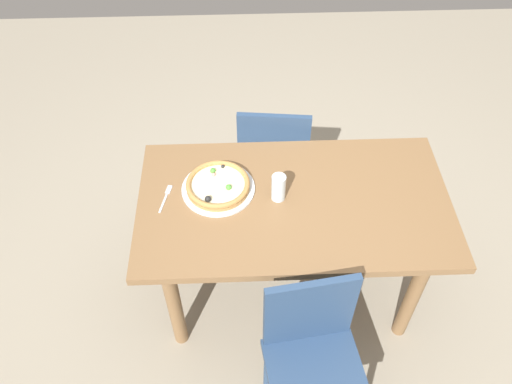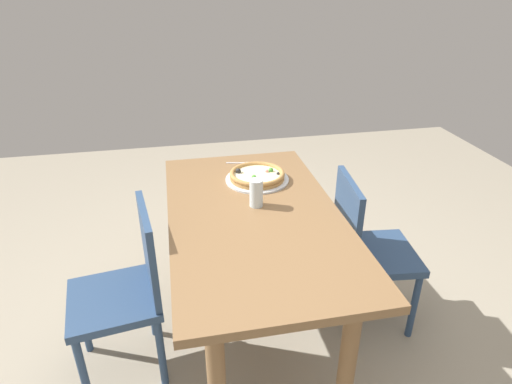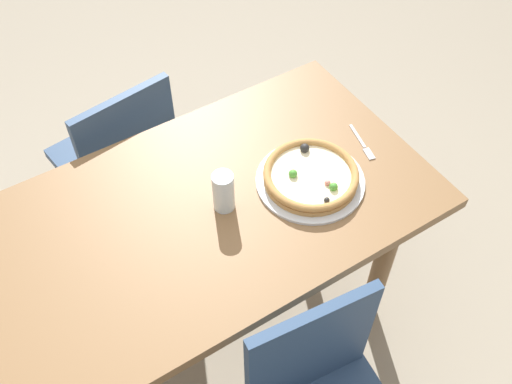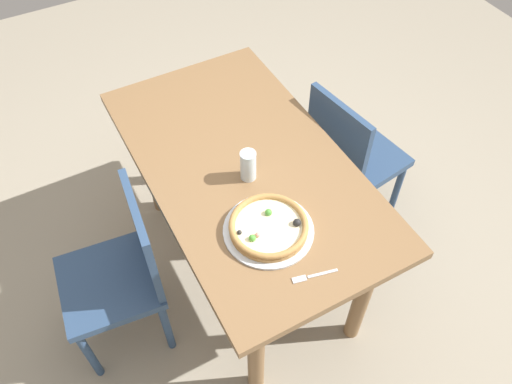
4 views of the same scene
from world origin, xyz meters
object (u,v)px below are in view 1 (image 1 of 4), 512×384
Objects in this scene: fork at (166,196)px; chair_near at (313,358)px; pizza at (218,185)px; drinking_glass at (279,187)px; dining_table at (293,217)px; plate at (218,189)px; chair_far at (273,155)px.

chair_near is at bearing -123.24° from fork.
chair_near reaches higher than pizza.
chair_near is at bearing -60.70° from pizza.
chair_near is 0.74m from drinking_glass.
drinking_glass is at bearing -12.45° from pizza.
fork is (-0.24, -0.04, -0.03)m from pizza.
pizza is (-0.34, 0.08, 0.15)m from dining_table.
dining_table is 1.63× the size of chair_near.
plate reaches higher than fork.
dining_table is 1.63× the size of chair_far.
plate is (-0.29, -0.52, 0.31)m from chair_far.
dining_table is 0.20m from drinking_glass.
pizza is (-0.00, -0.00, 0.03)m from plate.
dining_table is at bearing -13.39° from pizza.
chair_near is 6.45× the size of drinking_glass.
drinking_glass reaches higher than plate.
chair_far is at bearing -93.80° from chair_near.
dining_table is 10.52× the size of drinking_glass.
fork is at bearing 175.41° from dining_table.
pizza is at bearing -133.45° from plate.
drinking_glass reaches higher than chair_near.
plate is 2.05× the size of fork.
chair_far reaches higher than fork.
dining_table is at bearing -79.13° from chair_far.
chair_far is (-0.05, 0.61, -0.19)m from dining_table.
pizza is 1.78× the size of fork.
fork is (-0.58, 0.05, 0.12)m from dining_table.
plate is 0.03m from pizza.
pizza is at bearing -68.85° from chair_near.
chair_far is at bearing 60.74° from plate.
pizza is at bearing 166.61° from dining_table.
plate is at bearing 46.55° from pizza.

